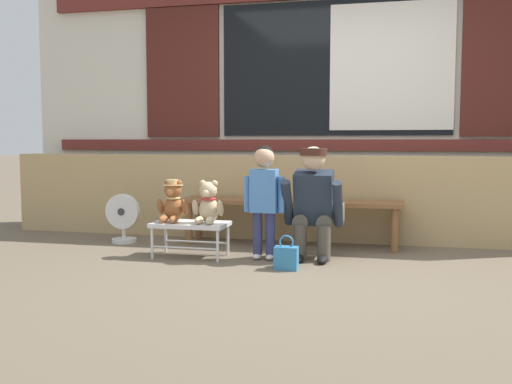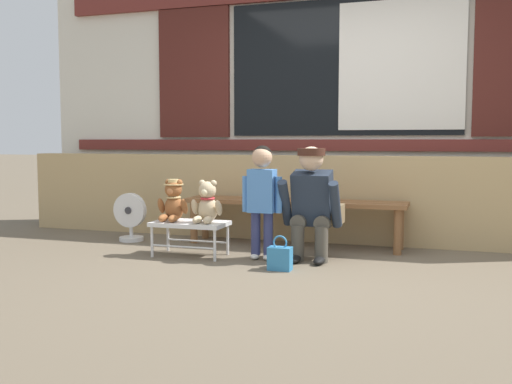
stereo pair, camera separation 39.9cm
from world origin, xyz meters
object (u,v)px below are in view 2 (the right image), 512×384
(wooden_bench_long, at_px, (294,207))
(teddy_bear_with_hat, at_px, (173,201))
(floor_fan, at_px, (130,217))
(handbag_on_ground, at_px, (280,258))
(adult_crouching, at_px, (313,203))
(child_standing, at_px, (262,189))
(small_display_bench, at_px, (190,225))
(teddy_bear_plain, at_px, (207,203))

(wooden_bench_long, bearing_deg, teddy_bear_with_hat, -140.47)
(floor_fan, bearing_deg, handbag_on_ground, -24.27)
(adult_crouching, bearing_deg, handbag_on_ground, -108.57)
(teddy_bear_with_hat, height_order, handbag_on_ground, teddy_bear_with_hat)
(teddy_bear_with_hat, height_order, child_standing, child_standing)
(teddy_bear_with_hat, bearing_deg, floor_fan, 145.21)
(adult_crouching, bearing_deg, small_display_bench, -171.01)
(adult_crouching, bearing_deg, wooden_bench_long, 118.38)
(handbag_on_ground, bearing_deg, child_standing, 126.30)
(adult_crouching, distance_m, handbag_on_ground, 0.62)
(child_standing, bearing_deg, floor_fan, 163.42)
(wooden_bench_long, distance_m, teddy_bear_plain, 0.94)
(wooden_bench_long, bearing_deg, child_standing, -98.15)
(wooden_bench_long, relative_size, small_display_bench, 3.28)
(wooden_bench_long, xyz_separation_m, teddy_bear_with_hat, (-0.90, -0.74, 0.10))
(teddy_bear_plain, xyz_separation_m, adult_crouching, (0.89, 0.16, 0.02))
(teddy_bear_with_hat, distance_m, teddy_bear_plain, 0.32)
(child_standing, xyz_separation_m, adult_crouching, (0.41, 0.12, -0.11))
(teddy_bear_with_hat, distance_m, handbag_on_ground, 1.16)
(teddy_bear_with_hat, xyz_separation_m, teddy_bear_plain, (0.32, -0.00, -0.01))
(small_display_bench, relative_size, teddy_bear_plain, 1.76)
(adult_crouching, bearing_deg, teddy_bear_with_hat, -172.29)
(small_display_bench, bearing_deg, handbag_on_ground, -18.41)
(teddy_bear_with_hat, xyz_separation_m, adult_crouching, (1.21, 0.16, 0.01))
(handbag_on_ground, relative_size, floor_fan, 0.57)
(teddy_bear_with_hat, bearing_deg, teddy_bear_plain, -0.13)
(adult_crouching, xyz_separation_m, floor_fan, (-1.93, 0.34, -0.24))
(handbag_on_ground, bearing_deg, floor_fan, 155.73)
(child_standing, xyz_separation_m, handbag_on_ground, (0.25, -0.35, -0.50))
(teddy_bear_plain, xyz_separation_m, child_standing, (0.48, 0.05, 0.13))
(wooden_bench_long, height_order, small_display_bench, wooden_bench_long)
(small_display_bench, distance_m, floor_fan, 1.01)
(wooden_bench_long, height_order, floor_fan, floor_fan)
(small_display_bench, height_order, handbag_on_ground, small_display_bench)
(teddy_bear_plain, distance_m, child_standing, 0.50)
(teddy_bear_with_hat, relative_size, teddy_bear_plain, 1.00)
(small_display_bench, bearing_deg, floor_fan, 150.29)
(floor_fan, bearing_deg, child_standing, -16.58)
(child_standing, distance_m, handbag_on_ground, 0.66)
(small_display_bench, distance_m, teddy_bear_plain, 0.25)
(teddy_bear_with_hat, bearing_deg, adult_crouching, 7.71)
(teddy_bear_with_hat, xyz_separation_m, child_standing, (0.80, 0.05, 0.12))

